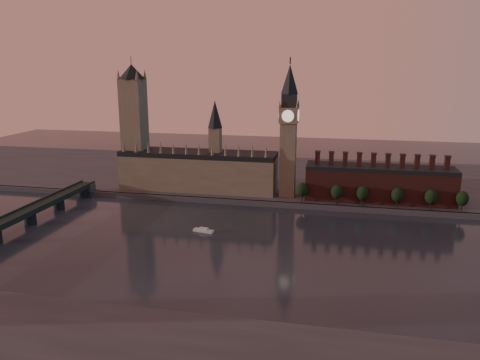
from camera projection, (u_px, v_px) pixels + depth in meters
The scene contains 14 objects.
ground at pixel (249, 251), 271.86m from camera, with size 900.00×900.00×0.00m, color black.
north_bank at pixel (284, 178), 440.57m from camera, with size 900.00×182.00×4.00m.
palace_of_westminster at pixel (199, 168), 388.79m from camera, with size 130.00×30.30×74.00m.
victoria_tower at pixel (134, 122), 391.06m from camera, with size 24.00×24.00×108.00m.
big_ben at pixel (289, 130), 360.82m from camera, with size 15.00×15.00×107.00m.
chimney_block at pixel (379, 183), 356.12m from camera, with size 110.00×25.00×37.00m.
embankment_tree_0 at pixel (302, 190), 353.95m from camera, with size 8.60×8.60×14.88m.
embankment_tree_1 at pixel (337, 192), 347.76m from camera, with size 8.60×8.60×14.88m.
embankment_tree_2 at pixel (363, 193), 344.12m from camera, with size 8.60×8.60×14.88m.
embankment_tree_3 at pixel (397, 195), 339.92m from camera, with size 8.60×8.60×14.88m.
embankment_tree_4 at pixel (431, 197), 335.00m from camera, with size 8.60×8.60×14.88m.
embankment_tree_5 at pixel (462, 199), 330.42m from camera, with size 8.60×8.60×14.88m.
westminster_bridge at pixel (10, 223), 298.55m from camera, with size 14.00×200.00×11.55m.
river_boat at pixel (204, 230), 303.08m from camera, with size 14.23×6.51×2.75m.
Camera 1 is at (47.41, -249.71, 105.09)m, focal length 35.00 mm.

